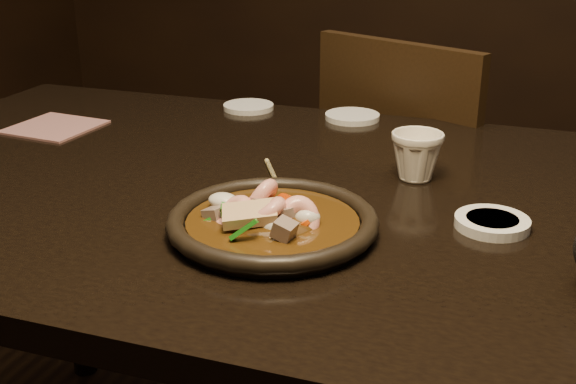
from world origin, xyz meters
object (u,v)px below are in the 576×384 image
(tea_cup, at_px, (417,154))
(chair, at_px, (419,207))
(plate, at_px, (273,223))
(table, at_px, (301,234))

(tea_cup, bearing_deg, chair, 96.96)
(chair, xyz_separation_m, plate, (-0.08, -0.78, 0.28))
(table, bearing_deg, chair, 81.45)
(plate, height_order, tea_cup, tea_cup)
(chair, relative_size, plate, 3.20)
(tea_cup, bearing_deg, table, -148.18)
(table, distance_m, chair, 0.65)
(table, relative_size, plate, 5.74)
(table, height_order, chair, chair)
(chair, relative_size, tea_cup, 10.87)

